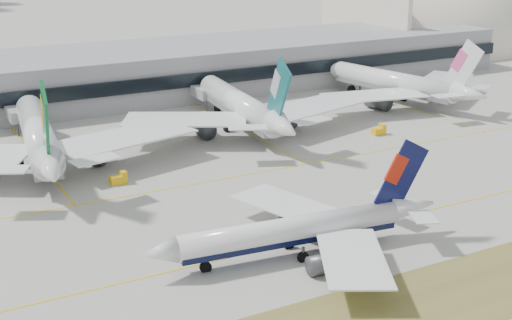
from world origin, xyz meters
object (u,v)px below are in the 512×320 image
taxiing_airliner (301,230)px  hangar (443,50)px  widebody_cathay (243,108)px  widebody_china_air (399,84)px  widebody_eva (39,138)px  terminal (119,74)px

taxiing_airliner → hangar: size_ratio=0.59×
widebody_cathay → hangar: hangar is taller
widebody_china_air → widebody_cathay: bearing=83.8°
widebody_eva → hangar: (192.21, 77.78, -6.59)m
taxiing_airliner → widebody_china_air: widebody_china_air is taller
terminal → hangar: (154.56, 20.16, -7.37)m
widebody_cathay → hangar: bearing=-55.4°
taxiing_airliner → widebody_china_air: (82.82, 75.59, 1.71)m
taxiing_airliner → hangar: bearing=-132.7°
widebody_china_air → widebody_eva: bearing=83.7°
taxiing_airliner → hangar: hangar is taller
taxiing_airliner → widebody_cathay: 75.71m
widebody_cathay → terminal: (-16.14, 53.32, 1.10)m
taxiing_airliner → widebody_cathay: size_ratio=0.79×
taxiing_airliner → widebody_eva: 72.10m
widebody_cathay → widebody_china_air: size_ratio=1.08×
widebody_eva → widebody_cathay: widebody_eva is taller
widebody_cathay → hangar: 156.84m
widebody_china_air → hangar: 107.20m
widebody_eva → widebody_cathay: bearing=-77.6°
taxiing_airliner → terminal: taxiing_airliner is taller
widebody_cathay → terminal: widebody_cathay is taller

